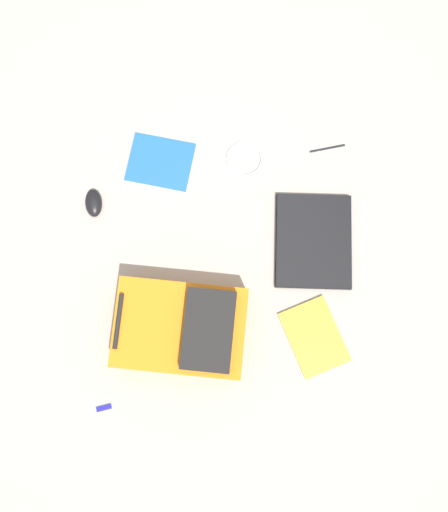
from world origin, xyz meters
name	(u,v)px	position (x,y,z in m)	size (l,w,h in m)	color
ground_plane	(215,247)	(0.00, 0.00, 0.00)	(3.68, 3.68, 0.00)	gray
backpack	(183,328)	(-0.27, 0.17, 0.08)	(0.43, 0.52, 0.19)	orange
laptop	(313,241)	(-0.05, -0.36, 0.02)	(0.41, 0.35, 0.03)	black
book_comic	(160,162)	(0.36, 0.14, 0.01)	(0.27, 0.29, 0.02)	silver
book_manual	(314,337)	(-0.40, -0.28, 0.01)	(0.28, 0.22, 0.02)	silver
computer_mouse	(94,203)	(0.25, 0.41, 0.02)	(0.06, 0.11, 0.04)	black
cable_coil	(245,159)	(0.31, -0.18, 0.01)	(0.14, 0.14, 0.01)	silver
pen_black	(327,148)	(0.29, -0.50, 0.00)	(0.01, 0.01, 0.14)	black
usb_stick	(104,408)	(-0.48, 0.50, 0.00)	(0.02, 0.05, 0.01)	#191999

